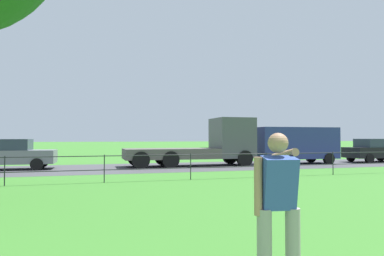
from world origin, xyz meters
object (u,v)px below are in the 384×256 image
object	(u,v)px
flatbed_truck_center	(208,145)
car_black_right	(375,150)
person_thrower	(278,203)
panel_van_far_left	(295,143)
car_grey_far_right	(13,154)

from	to	relation	value
flatbed_truck_center	car_black_right	xyz separation A→B (m)	(11.62, -0.10, -0.44)
person_thrower	panel_van_far_left	xyz separation A→B (m)	(10.08, 15.41, 0.38)
car_black_right	panel_van_far_left	bearing A→B (deg)	179.75
flatbed_truck_center	panel_van_far_left	size ratio (longest dim) A/B	1.45
car_grey_far_right	panel_van_far_left	world-z (taller)	panel_van_far_left
person_thrower	car_grey_far_right	size ratio (longest dim) A/B	0.41
flatbed_truck_center	car_black_right	bearing A→B (deg)	-0.49
car_grey_far_right	panel_van_far_left	size ratio (longest dim) A/B	0.80
flatbed_truck_center	car_black_right	distance (m)	11.63
car_grey_far_right	car_black_right	world-z (taller)	same
person_thrower	car_black_right	distance (m)	22.23
car_grey_far_right	flatbed_truck_center	world-z (taller)	flatbed_truck_center
person_thrower	flatbed_truck_center	xyz separation A→B (m)	(4.43, 15.48, 0.33)
panel_van_far_left	car_grey_far_right	bearing A→B (deg)	178.02
panel_van_far_left	car_black_right	size ratio (longest dim) A/B	1.26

